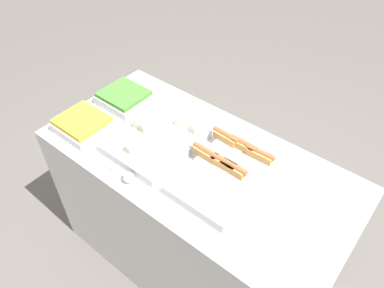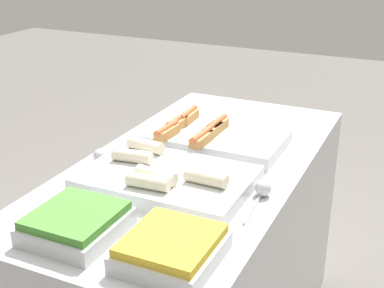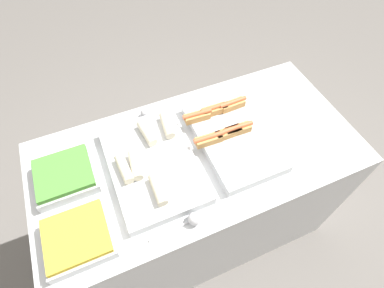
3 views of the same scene
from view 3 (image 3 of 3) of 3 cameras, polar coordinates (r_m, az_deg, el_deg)
The scene contains 8 objects.
ground_plane at distance 2.24m, azimuth 0.73°, elevation -14.91°, with size 12.00×12.00×0.00m, color slate.
counter at distance 1.81m, azimuth 0.88°, elevation -9.73°, with size 1.55×0.76×0.92m.
tray_hotdogs at distance 1.45m, azimuth 7.36°, elevation 1.87°, with size 0.36×0.53×0.10m.
tray_wraps at distance 1.35m, azimuth -7.60°, elevation -3.72°, with size 0.37×0.54×0.09m.
tray_side_front at distance 1.27m, azimuth -20.91°, elevation -16.39°, with size 0.25×0.24×0.07m.
tray_side_back at distance 1.41m, azimuth -23.02°, elevation -5.60°, with size 0.25×0.24×0.07m.
serving_spoon_near at distance 1.23m, azimuth -0.03°, elevation -14.26°, with size 0.22×0.05×0.05m.
serving_spoon_far at distance 1.55m, azimuth -9.15°, elevation 5.69°, with size 0.21×0.05×0.05m.
Camera 3 is at (-0.34, -0.72, 2.09)m, focal length 28.00 mm.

